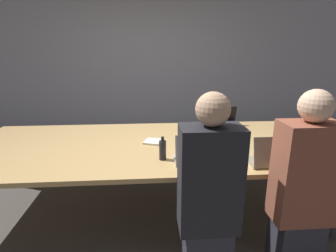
# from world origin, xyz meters

# --- Properties ---
(ground_plane) EXTENTS (24.00, 24.00, 0.00)m
(ground_plane) POSITION_xyz_m (0.00, 0.00, 0.00)
(ground_plane) COLOR #4C4742
(curtain_wall) EXTENTS (12.00, 0.06, 2.80)m
(curtain_wall) POSITION_xyz_m (0.00, 2.48, 1.40)
(curtain_wall) COLOR #9999A3
(curtain_wall) RESTS_ON ground_plane
(conference_table) EXTENTS (3.63, 1.51, 0.72)m
(conference_table) POSITION_xyz_m (0.00, 0.00, 0.68)
(conference_table) COLOR tan
(conference_table) RESTS_ON ground_plane
(laptop_near_right) EXTENTS (0.34, 0.25, 0.25)m
(laptop_near_right) POSITION_xyz_m (0.97, -0.60, 0.80)
(laptop_near_right) COLOR gray
(laptop_near_right) RESTS_ON conference_table
(person_near_right) EXTENTS (0.40, 0.24, 1.39)m
(person_near_right) POSITION_xyz_m (1.05, -0.93, 0.68)
(person_near_right) COLOR #2D2D38
(person_near_right) RESTS_ON ground_plane
(cup_near_right) EXTENTS (0.07, 0.07, 0.08)m
(cup_near_right) POSITION_xyz_m (1.21, -0.50, 0.76)
(cup_near_right) COLOR white
(cup_near_right) RESTS_ON conference_table
(laptop_far_right) EXTENTS (0.33, 0.24, 0.24)m
(laptop_far_right) POSITION_xyz_m (0.91, 0.58, 0.79)
(laptop_far_right) COLOR #333338
(laptop_far_right) RESTS_ON conference_table
(cup_far_right) EXTENTS (0.10, 0.10, 0.09)m
(cup_far_right) POSITION_xyz_m (0.67, 0.51, 0.77)
(cup_far_right) COLOR brown
(cup_far_right) RESTS_ON conference_table
(laptop_near_midright) EXTENTS (0.35, 0.25, 0.26)m
(laptop_near_midright) POSITION_xyz_m (0.37, -0.52, 0.80)
(laptop_near_midright) COLOR #B7B7BC
(laptop_near_midright) RESTS_ON conference_table
(person_near_midright) EXTENTS (0.40, 0.24, 1.39)m
(person_near_midright) POSITION_xyz_m (0.37, -0.97, 0.68)
(person_near_midright) COLOR #2D2D38
(person_near_midright) RESTS_ON ground_plane
(bottle_near_midright) EXTENTS (0.06, 0.06, 0.20)m
(bottle_near_midright) POSITION_xyz_m (0.10, -0.41, 0.81)
(bottle_near_midright) COLOR black
(bottle_near_midright) RESTS_ON conference_table
(stapler) EXTENTS (0.10, 0.15, 0.05)m
(stapler) POSITION_xyz_m (0.44, -0.09, 0.75)
(stapler) COLOR black
(stapler) RESTS_ON conference_table
(notebook) EXTENTS (0.21, 0.22, 0.02)m
(notebook) POSITION_xyz_m (0.02, 0.02, 0.73)
(notebook) COLOR silver
(notebook) RESTS_ON conference_table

